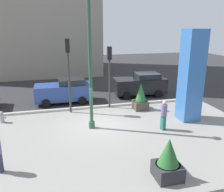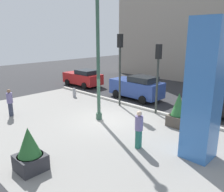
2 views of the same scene
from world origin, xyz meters
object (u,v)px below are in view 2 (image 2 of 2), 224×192
Objects in this scene: fire_hydrant at (74,93)px; pedestrian_crossing at (139,128)px; car_passing_lane at (83,78)px; potted_plant_curbside at (178,111)px; art_pillar_blue at (204,92)px; pedestrian_by_curb at (10,101)px; car_curb_east at (137,87)px; car_intersection at (224,102)px; lamp_post at (98,58)px; traffic_light_corner at (120,59)px; potted_plant_near_right at (30,151)px; traffic_light_far_side at (158,68)px.

pedestrian_crossing is at bearing -20.31° from fire_hydrant.
potted_plant_curbside is at bearing -14.10° from car_passing_lane.
pedestrian_crossing is at bearing -153.63° from art_pillar_blue.
pedestrian_by_curb is at bearing -145.46° from potted_plant_curbside.
car_curb_east is 8.41m from pedestrian_crossing.
car_passing_lane reaches higher than fire_hydrant.
fire_hydrant is at bearing 159.69° from pedestrian_crossing.
car_passing_lane is 0.93× the size of car_intersection.
lamp_post is 1.50× the size of traffic_light_corner.
car_intersection is at bearing 47.79° from lamp_post.
art_pillar_blue is at bearing -23.34° from traffic_light_corner.
car_curb_east reaches higher than potted_plant_near_right.
potted_plant_curbside is at bearing 1.19° from fire_hydrant.
lamp_post is 10.11× the size of fire_hydrant.
pedestrian_crossing is (4.98, -4.26, -2.38)m from traffic_light_corner.
potted_plant_near_right is 4.66m from pedestrian_crossing.
car_intersection is (6.22, 2.79, -2.41)m from traffic_light_corner.
art_pillar_blue reaches higher than potted_plant_curbside.
fire_hydrant is at bearing -169.34° from traffic_light_corner.
art_pillar_blue is at bearing -36.02° from car_curb_east.
car_intersection is at bearing 1.68° from car_passing_lane.
lamp_post is 3.88m from traffic_light_far_side.
pedestrian_crossing is (1.87, 4.26, 0.20)m from potted_plant_near_right.
traffic_light_far_side is at bearing 9.02° from fire_hydrant.
art_pillar_blue reaches higher than car_curb_east.
car_passing_lane is at bearing 151.09° from pedestrian_crossing.
lamp_post is at bearing 37.60° from pedestrian_by_curb.
art_pillar_blue is 3.19× the size of pedestrian_crossing.
traffic_light_far_side is (7.20, 1.14, 2.64)m from fire_hydrant.
car_intersection reaches higher than pedestrian_crossing.
art_pillar_blue is 3.14m from pedestrian_crossing.
potted_plant_near_right is at bearing -105.37° from car_intersection.
potted_plant_near_right is 11.35m from car_curb_east.
pedestrian_by_curb is 8.74m from pedestrian_crossing.
fire_hydrant is (-7.43, 7.70, -0.43)m from potted_plant_near_right.
potted_plant_curbside reaches higher than fire_hydrant.
potted_plant_near_right reaches higher than car_passing_lane.
traffic_light_corner is (-7.25, 3.13, 0.53)m from art_pillar_blue.
traffic_light_far_side reaches higher than car_curb_east.
pedestrian_crossing reaches higher than car_passing_lane.
traffic_light_corner is 7.88m from car_passing_lane.
potted_plant_curbside is 5.98m from car_curb_east.
potted_plant_near_right is at bearing -47.00° from car_passing_lane.
lamp_post is 6.11m from car_curb_east.
fire_hydrant is at bearing 157.80° from lamp_post.
traffic_light_far_side is at bearing 141.63° from art_pillar_blue.
traffic_light_corner reaches higher than pedestrian_crossing.
pedestrian_crossing is (9.30, -3.44, 0.63)m from fire_hydrant.
potted_plant_curbside reaches higher than car_curb_east.
pedestrian_crossing reaches higher than pedestrian_by_curb.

